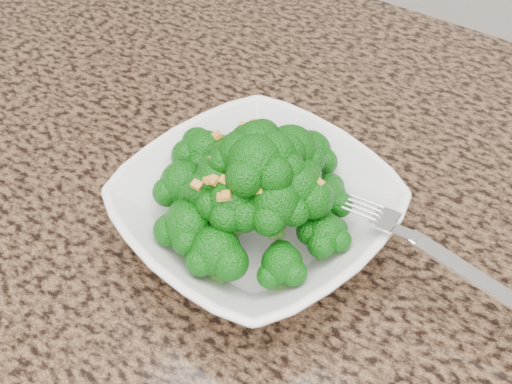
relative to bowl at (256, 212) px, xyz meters
The scene contains 4 objects.
bowl is the anchor object (origin of this frame).
broccoli_pile 0.06m from the bowl, ahead, with size 0.19×0.19×0.07m, color #0B5709, non-canonical shape.
garlic_topping 0.10m from the bowl, ahead, with size 0.11×0.11×0.01m, color gold, non-canonical shape.
fork 0.13m from the bowl, ahead, with size 0.18×0.03×0.01m, color silver, non-canonical shape.
Camera 1 is at (0.04, 0.12, 1.32)m, focal length 45.00 mm.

